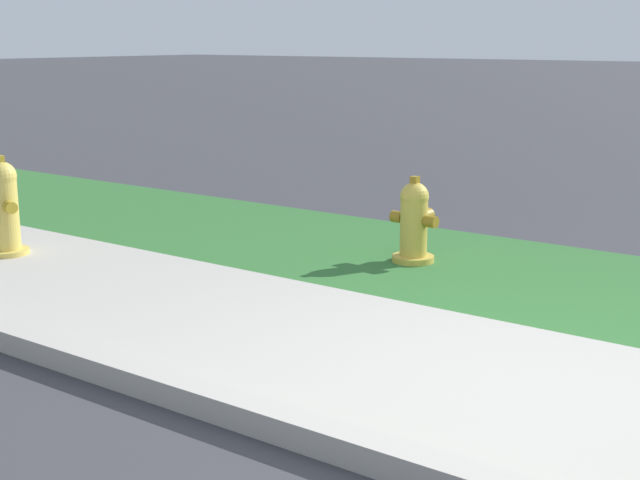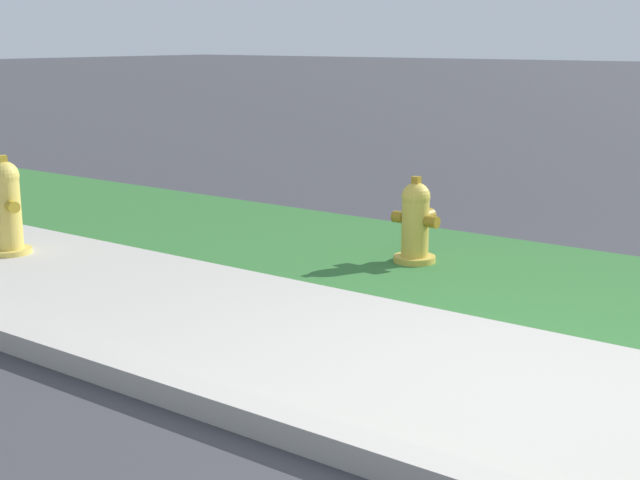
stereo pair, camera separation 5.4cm
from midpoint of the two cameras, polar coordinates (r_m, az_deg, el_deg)
name	(u,v)px [view 2 (the right image)]	position (r m, az deg, el deg)	size (l,w,h in m)	color
ground_plane	(518,395)	(4.40, 12.89, -9.65)	(120.00, 120.00, 0.00)	#38383D
sidewalk_pavement	(518,394)	(4.39, 12.89, -9.59)	(18.00, 1.91, 0.01)	#ADA89E
street_curb	(404,465)	(3.53, 5.84, -14.16)	(18.00, 0.16, 0.12)	#ADA89E
fire_hydrant_by_grass_verge	(6,207)	(7.28, -19.26, 1.98)	(0.41, 0.39, 0.78)	gold
fire_hydrant_across_street	(416,222)	(6.70, 6.37, 1.15)	(0.39, 0.36, 0.65)	gold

